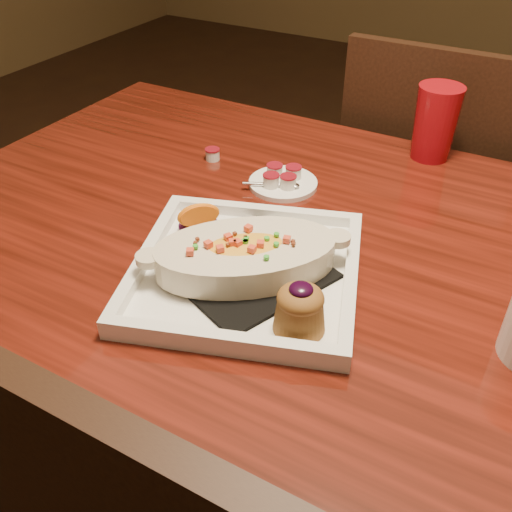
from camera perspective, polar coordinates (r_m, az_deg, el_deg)
The scene contains 7 objects.
floor at distance 1.47m, azimuth 5.48°, elevation -24.01°, with size 7.00×7.00×0.00m, color black.
table at distance 0.95m, azimuth 7.73°, elevation -4.38°, with size 1.50×0.90×0.75m.
chair_far at distance 1.54m, azimuth 16.51°, elevation 5.15°, with size 0.42×0.42×0.93m.
plate at distance 0.81m, azimuth -0.77°, elevation -0.83°, with size 0.40×0.40×0.08m.
saucer at distance 1.06m, azimuth 2.58°, elevation 7.51°, with size 0.13×0.13×0.09m.
creamer_loose at distance 1.15m, azimuth -4.37°, elevation 10.13°, with size 0.03×0.03×0.02m.
red_tumbler at distance 1.19m, azimuth 17.50°, elevation 12.58°, with size 0.09×0.09×0.15m, color #A90C15.
Camera 1 is at (0.24, -0.68, 1.28)m, focal length 40.00 mm.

